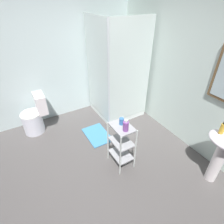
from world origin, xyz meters
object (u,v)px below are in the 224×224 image
object	(u,v)px
shower_stall	(115,95)
storage_cart	(121,142)
conditioner_bottle_purple	(126,126)
rinse_cup	(121,121)
pedestal_sink	(223,150)
toilet	(35,117)
hand_soap_bottle	(223,128)
bath_mat	(97,135)

from	to	relation	value
shower_stall	storage_cart	size ratio (longest dim) A/B	2.70
conditioner_bottle_purple	rinse_cup	world-z (taller)	conditioner_bottle_purple
pedestal_sink	storage_cart	xyz separation A→B (m)	(-0.91, -0.98, -0.14)
conditioner_bottle_purple	rinse_cup	distance (m)	0.15
toilet	rinse_cup	size ratio (longest dim) A/B	7.50
toilet	rinse_cup	distance (m)	1.83
toilet	conditioner_bottle_purple	xyz separation A→B (m)	(1.60, 0.98, 0.50)
shower_stall	rinse_cup	distance (m)	1.39
toilet	storage_cart	bearing A→B (deg)	33.07
conditioner_bottle_purple	storage_cart	bearing A→B (deg)	176.44
storage_cart	rinse_cup	bearing A→B (deg)	157.74
pedestal_sink	rinse_cup	distance (m)	1.37
hand_soap_bottle	rinse_cup	world-z (taller)	hand_soap_bottle
pedestal_sink	bath_mat	size ratio (longest dim) A/B	1.35
shower_stall	toilet	distance (m)	1.65
storage_cart	hand_soap_bottle	xyz separation A→B (m)	(0.81, 0.96, 0.45)
shower_stall	bath_mat	bearing A→B (deg)	-56.06
hand_soap_bottle	rinse_cup	bearing A→B (deg)	-132.50
hand_soap_bottle	conditioner_bottle_purple	xyz separation A→B (m)	(-0.72, -0.96, -0.07)
pedestal_sink	conditioner_bottle_purple	xyz separation A→B (m)	(-0.82, -0.99, 0.24)
pedestal_sink	storage_cart	size ratio (longest dim) A/B	1.09
toilet	pedestal_sink	bearing A→B (deg)	39.04
toilet	bath_mat	distance (m)	1.23
pedestal_sink	toilet	distance (m)	3.13
pedestal_sink	conditioner_bottle_purple	bearing A→B (deg)	-129.56
pedestal_sink	storage_cart	distance (m)	1.35
bath_mat	hand_soap_bottle	bearing A→B (deg)	31.83
toilet	bath_mat	size ratio (longest dim) A/B	1.27
pedestal_sink	hand_soap_bottle	xyz separation A→B (m)	(-0.10, -0.02, 0.31)
toilet	conditioner_bottle_purple	size ratio (longest dim) A/B	4.46
shower_stall	bath_mat	distance (m)	0.94
hand_soap_bottle	bath_mat	distance (m)	2.08
pedestal_sink	toilet	size ratio (longest dim) A/B	1.07
shower_stall	toilet	size ratio (longest dim) A/B	2.63
toilet	rinse_cup	world-z (taller)	rinse_cup
hand_soap_bottle	rinse_cup	distance (m)	1.28
pedestal_sink	rinse_cup	bearing A→B (deg)	-134.88
hand_soap_bottle	conditioner_bottle_purple	world-z (taller)	hand_soap_bottle
storage_cart	conditioner_bottle_purple	world-z (taller)	conditioner_bottle_purple
pedestal_sink	hand_soap_bottle	size ratio (longest dim) A/B	4.58
pedestal_sink	bath_mat	distance (m)	2.06
shower_stall	hand_soap_bottle	xyz separation A→B (m)	(2.06, 0.31, 0.42)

